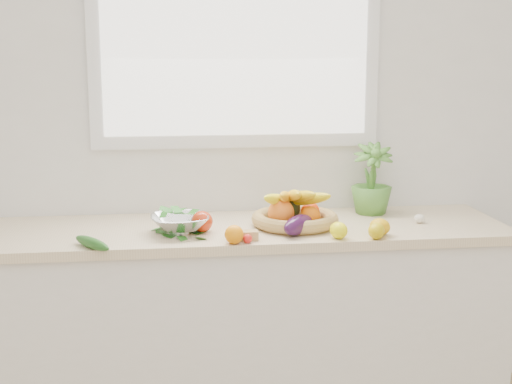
{
  "coord_description": "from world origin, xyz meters",
  "views": [
    {
      "loc": [
        -0.33,
        -0.98,
        1.63
      ],
      "look_at": [
        0.05,
        1.93,
        1.05
      ],
      "focal_mm": 50.0,
      "sensor_mm": 36.0,
      "label": 1
    }
  ],
  "objects": [
    {
      "name": "countertop",
      "position": [
        0.0,
        1.95,
        0.88
      ],
      "size": [
        2.24,
        0.62,
        0.04
      ],
      "primitive_type": "cube",
      "color": "beige",
      "rests_on": "counter_cabinet"
    },
    {
      "name": "eggplant",
      "position": [
        0.2,
        1.78,
        0.94
      ],
      "size": [
        0.19,
        0.2,
        0.08
      ],
      "primitive_type": "ellipsoid",
      "rotation": [
        0.0,
        0.0,
        -0.69
      ],
      "color": "#2F0E34",
      "rests_on": "countertop"
    },
    {
      "name": "garlic_c",
      "position": [
        0.36,
        1.85,
        0.92
      ],
      "size": [
        0.06,
        0.06,
        0.04
      ],
      "primitive_type": "ellipsoid",
      "rotation": [
        0.0,
        0.0,
        -0.24
      ],
      "color": "silver",
      "rests_on": "countertop"
    },
    {
      "name": "garlic_a",
      "position": [
        0.38,
        1.94,
        0.92
      ],
      "size": [
        0.06,
        0.06,
        0.04
      ],
      "primitive_type": "ellipsoid",
      "rotation": [
        0.0,
        0.0,
        0.17
      ],
      "color": "white",
      "rests_on": "countertop"
    },
    {
      "name": "lemon_c",
      "position": [
        0.53,
        1.73,
        0.93
      ],
      "size": [
        0.11,
        0.11,
        0.07
      ],
      "primitive_type": "ellipsoid",
      "rotation": [
        0.0,
        0.0,
        0.85
      ],
      "color": "#DEA30C",
      "rests_on": "countertop"
    },
    {
      "name": "colander_with_spinach",
      "position": [
        -0.27,
        1.85,
        0.96
      ],
      "size": [
        0.26,
        0.26,
        0.12
      ],
      "color": "white",
      "rests_on": "countertop"
    },
    {
      "name": "window_frame",
      "position": [
        0.0,
        2.23,
        1.75
      ],
      "size": [
        1.3,
        0.03,
        1.1
      ],
      "primitive_type": "cube",
      "color": "white",
      "rests_on": "back_wall"
    },
    {
      "name": "ginger",
      "position": [
        -0.03,
        1.72,
        0.92
      ],
      "size": [
        0.12,
        0.05,
        0.04
      ],
      "primitive_type": "cube",
      "rotation": [
        0.0,
        0.0,
        -0.01
      ],
      "color": "tan",
      "rests_on": "countertop"
    },
    {
      "name": "orange_loose",
      "position": [
        -0.07,
        1.67,
        0.94
      ],
      "size": [
        0.07,
        0.07,
        0.07
      ],
      "primitive_type": "sphere",
      "rotation": [
        0.0,
        0.0,
        0.0
      ],
      "color": "orange",
      "rests_on": "countertop"
    },
    {
      "name": "fruit_basket",
      "position": [
        0.21,
        1.92,
        0.95
      ],
      "size": [
        0.38,
        0.38,
        0.19
      ],
      "color": "#AE754D",
      "rests_on": "countertop"
    },
    {
      "name": "garlic_b",
      "position": [
        0.76,
        1.91,
        0.92
      ],
      "size": [
        0.06,
        0.06,
        0.04
      ],
      "primitive_type": "ellipsoid",
      "rotation": [
        0.0,
        0.0,
        0.35
      ],
      "color": "beige",
      "rests_on": "countertop"
    },
    {
      "name": "counter_cabinet",
      "position": [
        0.0,
        1.95,
        0.43
      ],
      "size": [
        2.2,
        0.58,
        0.86
      ],
      "primitive_type": "cube",
      "color": "silver",
      "rests_on": "ground"
    },
    {
      "name": "cucumber",
      "position": [
        -0.61,
        1.67,
        0.92
      ],
      "size": [
        0.17,
        0.21,
        0.04
      ],
      "primitive_type": "ellipsoid",
      "rotation": [
        0.0,
        0.0,
        0.62
      ],
      "color": "#195318",
      "rests_on": "countertop"
    },
    {
      "name": "lemon_a",
      "position": [
        0.35,
        1.7,
        0.93
      ],
      "size": [
        0.09,
        0.1,
        0.07
      ],
      "primitive_type": "ellipsoid",
      "rotation": [
        0.0,
        0.0,
        0.28
      ],
      "color": "#FDF80D",
      "rests_on": "countertop"
    },
    {
      "name": "back_wall",
      "position": [
        0.0,
        2.25,
        1.35
      ],
      "size": [
        4.5,
        0.02,
        2.7
      ],
      "primitive_type": "cube",
      "color": "white",
      "rests_on": "ground"
    },
    {
      "name": "potted_herb",
      "position": [
        0.61,
        2.12,
        1.06
      ],
      "size": [
        0.2,
        0.2,
        0.33
      ],
      "primitive_type": "imported",
      "rotation": [
        0.0,
        0.0,
        -0.1
      ],
      "color": "#4E8A32",
      "rests_on": "countertop"
    },
    {
      "name": "lemon_b",
      "position": [
        0.5,
        1.67,
        0.93
      ],
      "size": [
        0.09,
        0.1,
        0.07
      ],
      "primitive_type": "ellipsoid",
      "rotation": [
        0.0,
        0.0,
        -0.32
      ],
      "color": "gold",
      "rests_on": "countertop"
    },
    {
      "name": "window_pane",
      "position": [
        0.0,
        2.21,
        1.75
      ],
      "size": [
        1.18,
        0.01,
        0.98
      ],
      "primitive_type": "cube",
      "color": "white",
      "rests_on": "window_frame"
    },
    {
      "name": "radish",
      "position": [
        -0.02,
        1.67,
        0.92
      ],
      "size": [
        0.05,
        0.05,
        0.04
      ],
      "primitive_type": "sphere",
      "rotation": [
        0.0,
        0.0,
        -0.37
      ],
      "color": "red",
      "rests_on": "countertop"
    },
    {
      "name": "apple",
      "position": [
        -0.18,
        1.87,
        0.94
      ],
      "size": [
        0.11,
        0.11,
        0.09
      ],
      "primitive_type": "sphere",
      "rotation": [
        0.0,
        0.0,
        0.27
      ],
      "color": "red",
      "rests_on": "countertop"
    }
  ]
}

